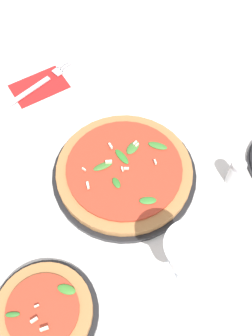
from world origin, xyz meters
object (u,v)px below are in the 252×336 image
object	(u,v)px
pizza_personal_side	(44,312)
shaker_pepper	(236,173)
wine_glass	(187,256)
fork	(41,83)
pizza_arugula_main	(126,171)

from	to	relation	value
pizza_personal_side	shaker_pepper	size ratio (longest dim) A/B	2.84
wine_glass	shaker_pepper	distance (m)	0.26
pizza_personal_side	fork	world-z (taller)	pizza_personal_side
pizza_personal_side	fork	xyz separation A→B (m)	(0.22, 0.50, -0.01)
shaker_pepper	fork	bearing A→B (deg)	117.00
pizza_personal_side	shaker_pepper	world-z (taller)	shaker_pepper
pizza_arugula_main	shaker_pepper	bearing A→B (deg)	-34.40
wine_glass	shaker_pepper	xyz separation A→B (m)	(0.22, 0.11, -0.09)
wine_glass	shaker_pepper	size ratio (longest dim) A/B	2.61
pizza_arugula_main	pizza_personal_side	world-z (taller)	same
pizza_personal_side	wine_glass	world-z (taller)	wine_glass
fork	shaker_pepper	distance (m)	0.52
pizza_arugula_main	wine_glass	distance (m)	0.26
pizza_arugula_main	wine_glass	world-z (taller)	wine_glass
wine_glass	shaker_pepper	world-z (taller)	wine_glass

